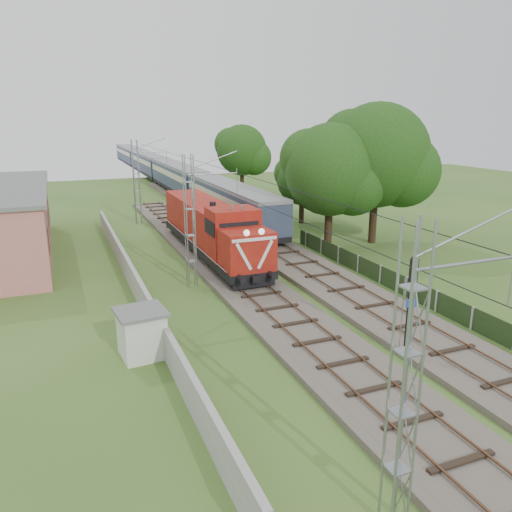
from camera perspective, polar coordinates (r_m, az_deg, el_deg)
name	(u,v)px	position (r m, az deg, el deg)	size (l,w,h in m)	color
ground	(334,363)	(21.87, 8.95, -12.01)	(140.00, 140.00, 0.00)	#355620
track_main	(269,304)	(27.47, 1.49, -5.47)	(4.20, 70.00, 0.45)	#6B6054
track_side	(262,242)	(40.76, 0.70, 1.62)	(4.20, 80.00, 0.45)	#6B6054
catenary	(191,221)	(30.02, -7.46, 3.94)	(3.31, 70.00, 8.00)	gray
boundary_wall	(134,281)	(30.21, -13.77, -2.79)	(0.25, 40.00, 1.50)	#9E9E99
fence	(437,301)	(28.32, 19.95, -4.88)	(0.12, 32.00, 1.20)	black
locomotive	(211,228)	(36.45, -5.12, 3.22)	(3.03, 17.31, 4.39)	black
coach_rake	(161,168)	(78.46, -10.80, 9.81)	(2.87, 85.66, 3.32)	black
signal_post	(411,290)	(21.87, 17.32, -3.72)	(0.50, 0.39, 4.50)	black
relay_hut	(142,333)	(22.32, -12.91, -8.58)	(2.25, 2.25, 2.13)	silver
tree_a	(332,171)	(39.35, 8.64, 9.59)	(7.46, 7.10, 9.67)	#352616
tree_b	(378,157)	(41.38, 13.80, 10.97)	(8.65, 8.24, 11.22)	#352616
tree_c	(303,180)	(48.54, 5.38, 8.64)	(5.18, 4.93, 6.71)	#352616
tree_d	(242,151)	(67.58, -1.56, 11.94)	(7.00, 6.67, 9.07)	#352616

